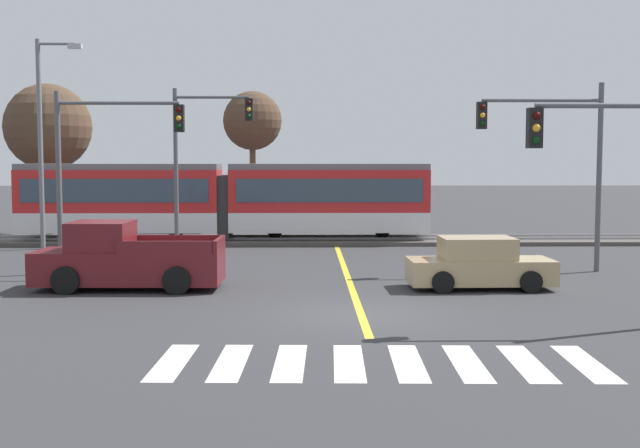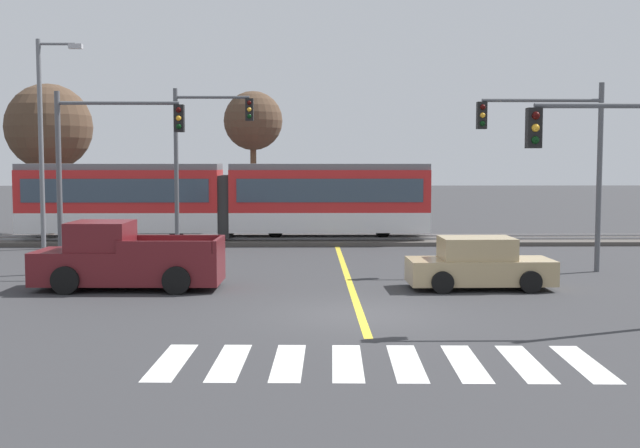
% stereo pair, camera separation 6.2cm
% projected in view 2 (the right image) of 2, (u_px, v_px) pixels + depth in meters
% --- Properties ---
extents(ground_plane, '(200.00, 200.00, 0.00)m').
position_uv_depth(ground_plane, '(360.00, 314.00, 19.63)').
color(ground_plane, '#333335').
extents(track_bed, '(120.00, 4.00, 0.18)m').
position_uv_depth(track_bed, '(336.00, 240.00, 36.94)').
color(track_bed, '#4C4742').
rests_on(track_bed, ground).
extents(rail_near, '(120.00, 0.08, 0.10)m').
position_uv_depth(rail_near, '(336.00, 239.00, 36.21)').
color(rail_near, '#939399').
rests_on(rail_near, track_bed).
extents(rail_far, '(120.00, 0.08, 0.10)m').
position_uv_depth(rail_far, '(335.00, 236.00, 37.65)').
color(rail_far, '#939399').
rests_on(rail_far, track_bed).
extents(light_rail_tram, '(18.50, 2.64, 3.43)m').
position_uv_depth(light_rail_tram, '(226.00, 198.00, 36.70)').
color(light_rail_tram, silver).
rests_on(light_rail_tram, track_bed).
extents(crosswalk_stripe_0, '(0.64, 2.82, 0.01)m').
position_uv_depth(crosswalk_stripe_0, '(171.00, 362.00, 14.98)').
color(crosswalk_stripe_0, silver).
rests_on(crosswalk_stripe_0, ground).
extents(crosswalk_stripe_1, '(0.64, 2.82, 0.01)m').
position_uv_depth(crosswalk_stripe_1, '(230.00, 362.00, 14.97)').
color(crosswalk_stripe_1, silver).
rests_on(crosswalk_stripe_1, ground).
extents(crosswalk_stripe_2, '(0.64, 2.82, 0.01)m').
position_uv_depth(crosswalk_stripe_2, '(288.00, 362.00, 14.95)').
color(crosswalk_stripe_2, silver).
rests_on(crosswalk_stripe_2, ground).
extents(crosswalk_stripe_3, '(0.64, 2.82, 0.01)m').
position_uv_depth(crosswalk_stripe_3, '(347.00, 362.00, 14.94)').
color(crosswalk_stripe_3, silver).
rests_on(crosswalk_stripe_3, ground).
extents(crosswalk_stripe_4, '(0.64, 2.82, 0.01)m').
position_uv_depth(crosswalk_stripe_4, '(406.00, 363.00, 14.92)').
color(crosswalk_stripe_4, silver).
rests_on(crosswalk_stripe_4, ground).
extents(crosswalk_stripe_5, '(0.64, 2.82, 0.01)m').
position_uv_depth(crosswalk_stripe_5, '(465.00, 363.00, 14.90)').
color(crosswalk_stripe_5, silver).
rests_on(crosswalk_stripe_5, ground).
extents(crosswalk_stripe_6, '(0.64, 2.82, 0.01)m').
position_uv_depth(crosswalk_stripe_6, '(525.00, 363.00, 14.89)').
color(crosswalk_stripe_6, silver).
rests_on(crosswalk_stripe_6, ground).
extents(crosswalk_stripe_7, '(0.64, 2.82, 0.01)m').
position_uv_depth(crosswalk_stripe_7, '(584.00, 363.00, 14.87)').
color(crosswalk_stripe_7, silver).
rests_on(crosswalk_stripe_7, ground).
extents(lane_centre_line, '(0.20, 18.09, 0.01)m').
position_uv_depth(lane_centre_line, '(347.00, 277.00, 25.94)').
color(lane_centre_line, gold).
rests_on(lane_centre_line, ground).
extents(sedan_crossing, '(4.23, 1.98, 1.52)m').
position_uv_depth(sedan_crossing, '(479.00, 265.00, 23.51)').
color(sedan_crossing, tan).
rests_on(sedan_crossing, ground).
extents(pickup_truck, '(5.44, 2.32, 1.98)m').
position_uv_depth(pickup_truck, '(125.00, 260.00, 23.46)').
color(pickup_truck, maroon).
rests_on(pickup_truck, ground).
extents(traffic_light_far_left, '(3.25, 0.38, 6.67)m').
position_uv_depth(traffic_light_far_left, '(201.00, 145.00, 32.62)').
color(traffic_light_far_left, '#515459').
rests_on(traffic_light_far_left, ground).
extents(traffic_light_near_right, '(3.75, 0.38, 5.54)m').
position_uv_depth(traffic_light_near_right, '(630.00, 167.00, 18.02)').
color(traffic_light_near_right, '#515459').
rests_on(traffic_light_near_right, ground).
extents(traffic_light_mid_right, '(4.25, 0.38, 6.35)m').
position_uv_depth(traffic_light_mid_right, '(558.00, 149.00, 26.80)').
color(traffic_light_mid_right, '#515459').
rests_on(traffic_light_mid_right, ground).
extents(traffic_light_mid_left, '(4.25, 0.38, 6.03)m').
position_uv_depth(traffic_light_mid_left, '(102.00, 152.00, 26.44)').
color(traffic_light_mid_left, '#515459').
rests_on(traffic_light_mid_left, ground).
extents(street_lamp_west, '(1.93, 0.28, 8.81)m').
position_uv_depth(street_lamp_west, '(45.00, 132.00, 33.69)').
color(street_lamp_west, slate).
rests_on(street_lamp_west, ground).
extents(bare_tree_far_west, '(4.36, 4.36, 7.63)m').
position_uv_depth(bare_tree_far_west, '(49.00, 127.00, 40.51)').
color(bare_tree_far_west, brown).
rests_on(bare_tree_far_west, ground).
extents(bare_tree_west, '(3.11, 3.11, 7.41)m').
position_uv_depth(bare_tree_west, '(253.00, 122.00, 42.29)').
color(bare_tree_west, brown).
rests_on(bare_tree_west, ground).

